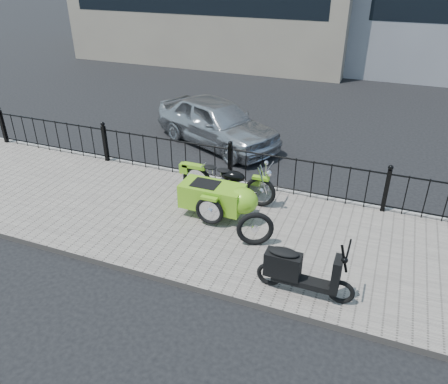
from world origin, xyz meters
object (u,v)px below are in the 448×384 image
at_px(spare_tire, 255,229).
at_px(sedan_car, 217,122).
at_px(scooter, 298,271).
at_px(motorcycle_sidecar, 223,194).

distance_m(spare_tire, sedan_car, 5.32).
height_order(scooter, spare_tire, scooter).
xyz_separation_m(motorcycle_sidecar, spare_tire, (0.97, -0.81, -0.12)).
distance_m(motorcycle_sidecar, sedan_car, 4.14).
bearing_deg(sedan_car, scooter, -121.68).
relative_size(motorcycle_sidecar, spare_tire, 3.24).
bearing_deg(scooter, motorcycle_sidecar, 138.17).
height_order(spare_tire, sedan_car, sedan_car).
xyz_separation_m(motorcycle_sidecar, sedan_car, (-1.70, 3.78, 0.10)).
relative_size(scooter, spare_tire, 2.26).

